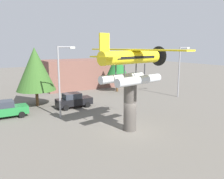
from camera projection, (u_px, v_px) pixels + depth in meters
name	position (u px, v px, depth m)	size (l,w,h in m)	color
ground_plane	(130.00, 130.00, 20.12)	(140.00, 140.00, 0.00)	#605B54
display_pedestal	(130.00, 107.00, 19.73)	(1.10, 1.10, 4.17)	#4C4742
floatplane_monument	(132.00, 63.00, 19.12)	(7.11, 10.43, 4.00)	silver
car_near_green	(5.00, 109.00, 23.45)	(4.20, 2.02, 1.76)	#237A38
car_mid_black	(74.00, 100.00, 27.43)	(4.20, 2.02, 1.76)	black
streetlight_primary	(61.00, 76.00, 22.94)	(1.84, 0.28, 7.23)	gray
streetlight_secondary	(180.00, 68.00, 32.78)	(1.84, 0.28, 7.12)	gray
storefront_building	(82.00, 73.00, 40.82)	(13.46, 6.24, 4.91)	brown
tree_east	(35.00, 69.00, 27.49)	(4.64, 4.64, 7.10)	brown
tree_center_back	(117.00, 64.00, 36.47)	(3.42, 3.42, 6.30)	brown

